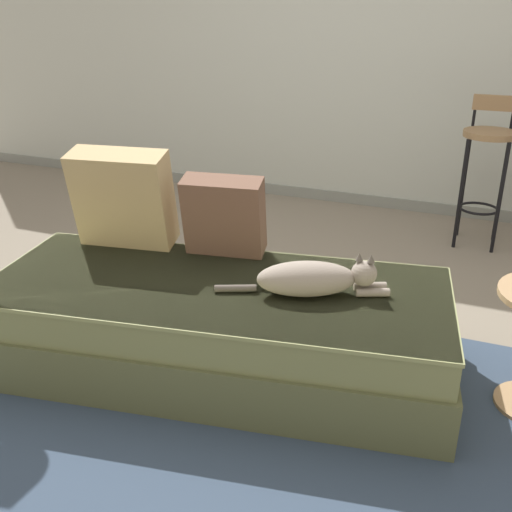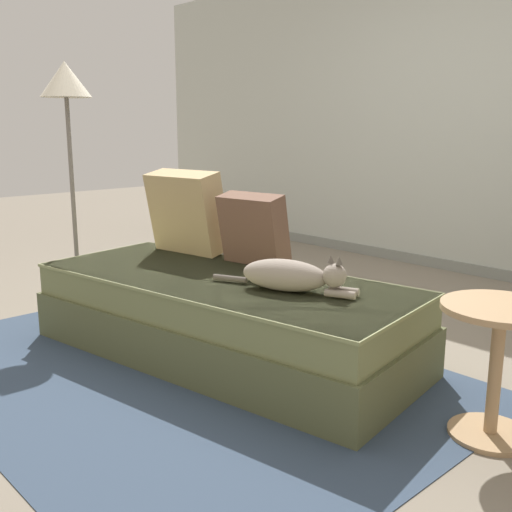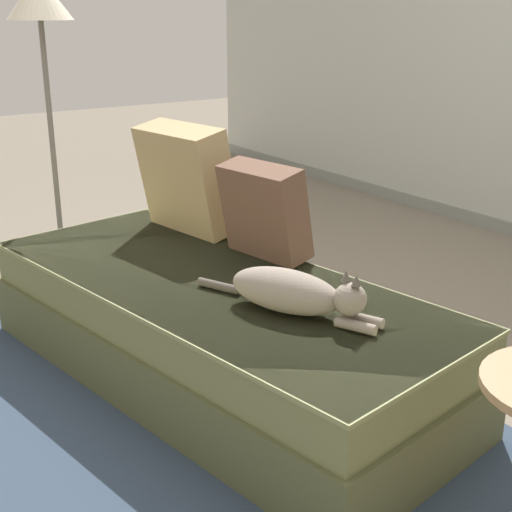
# 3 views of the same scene
# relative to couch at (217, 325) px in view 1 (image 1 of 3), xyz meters

# --- Properties ---
(ground_plane) EXTENTS (16.00, 16.00, 0.00)m
(ground_plane) POSITION_rel_couch_xyz_m (0.00, 0.40, -0.22)
(ground_plane) COLOR slate
(ground_plane) RESTS_ON ground
(wall_back_panel) EXTENTS (8.00, 0.10, 2.60)m
(wall_back_panel) POSITION_rel_couch_xyz_m (0.00, 2.65, 1.08)
(wall_back_panel) COLOR #B7BCB2
(wall_back_panel) RESTS_ON ground
(wall_baseboard_trim) EXTENTS (8.00, 0.02, 0.09)m
(wall_baseboard_trim) POSITION_rel_couch_xyz_m (0.00, 2.60, -0.17)
(wall_baseboard_trim) COLOR gray
(wall_baseboard_trim) RESTS_ON ground
(area_rug) EXTENTS (2.77, 1.96, 0.01)m
(area_rug) POSITION_rel_couch_xyz_m (0.00, -0.30, -0.21)
(area_rug) COLOR #334256
(area_rug) RESTS_ON ground
(couch) EXTENTS (2.18, 1.17, 0.42)m
(couch) POSITION_rel_couch_xyz_m (0.00, 0.00, 0.00)
(couch) COLOR brown
(couch) RESTS_ON ground
(throw_pillow_corner) EXTENTS (0.51, 0.33, 0.50)m
(throw_pillow_corner) POSITION_rel_couch_xyz_m (-0.61, 0.23, 0.46)
(throw_pillow_corner) COLOR tan
(throw_pillow_corner) RESTS_ON couch
(throw_pillow_middle) EXTENTS (0.41, 0.27, 0.40)m
(throw_pillow_middle) POSITION_rel_couch_xyz_m (-0.10, 0.32, 0.41)
(throw_pillow_middle) COLOR brown
(throw_pillow_middle) RESTS_ON couch
(cat) EXTENTS (0.72, 0.35, 0.19)m
(cat) POSITION_rel_couch_xyz_m (0.43, 0.06, 0.28)
(cat) COLOR gray
(cat) RESTS_ON couch
(bar_stool_near_window) EXTENTS (0.34, 0.34, 1.00)m
(bar_stool_near_window) POSITION_rel_couch_xyz_m (1.01, 2.06, 0.42)
(bar_stool_near_window) COLOR black
(bar_stool_near_window) RESTS_ON ground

